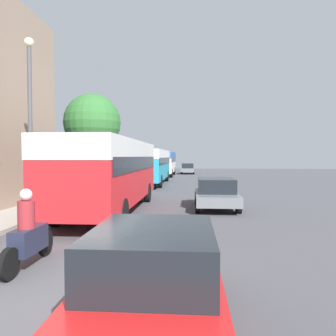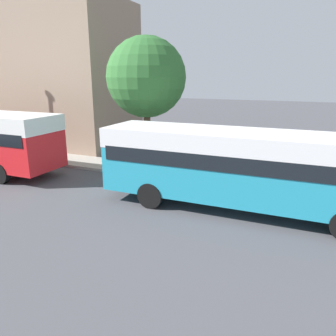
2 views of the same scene
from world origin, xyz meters
The scene contains 3 objects.
building_midblock centered at (-9.34, 9.58, 4.84)m, with size 6.29×8.40×9.67m.
bus_following centered at (-1.81, 23.46, 1.94)m, with size 2.61×10.81×2.97m.
street_tree centered at (-5.21, 17.76, 4.80)m, with size 3.97×3.97×6.65m.
Camera 2 is at (9.89, 25.31, 4.91)m, focal length 35.00 mm.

